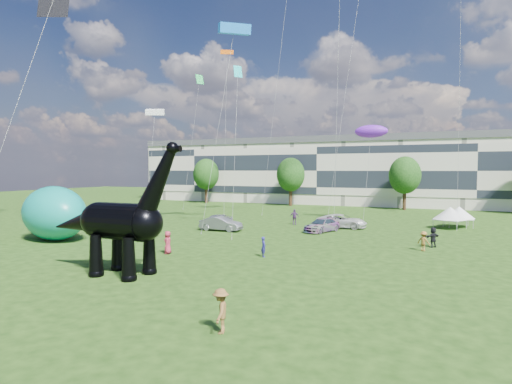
% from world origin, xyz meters
% --- Properties ---
extents(ground, '(220.00, 220.00, 0.00)m').
position_xyz_m(ground, '(0.00, 0.00, 0.00)').
color(ground, '#16330C').
rests_on(ground, ground).
extents(terrace_row, '(78.00, 11.00, 12.00)m').
position_xyz_m(terrace_row, '(-8.00, 62.00, 6.00)').
color(terrace_row, beige).
rests_on(terrace_row, ground).
extents(tree_far_left, '(5.20, 5.20, 9.44)m').
position_xyz_m(tree_far_left, '(-30.00, 53.00, 6.29)').
color(tree_far_left, '#382314').
rests_on(tree_far_left, ground).
extents(tree_mid_left, '(5.20, 5.20, 9.44)m').
position_xyz_m(tree_mid_left, '(-12.00, 53.00, 6.29)').
color(tree_mid_left, '#382314').
rests_on(tree_mid_left, ground).
extents(tree_mid_right, '(5.20, 5.20, 9.44)m').
position_xyz_m(tree_mid_right, '(8.00, 53.00, 6.29)').
color(tree_mid_right, '#382314').
rests_on(tree_mid_right, ground).
extents(dinosaur_sculpture, '(10.57, 2.94, 8.67)m').
position_xyz_m(dinosaur_sculpture, '(-5.08, -0.57, 3.28)').
color(dinosaur_sculpture, black).
rests_on(dinosaur_sculpture, ground).
extents(car_silver, '(2.48, 4.93, 1.61)m').
position_xyz_m(car_silver, '(-9.89, 21.14, 0.80)').
color(car_silver, silver).
rests_on(car_silver, ground).
extents(car_grey, '(4.75, 1.82, 1.54)m').
position_xyz_m(car_grey, '(-8.35, 19.32, 0.77)').
color(car_grey, slate).
rests_on(car_grey, ground).
extents(car_white, '(5.82, 2.91, 1.58)m').
position_xyz_m(car_white, '(3.32, 26.86, 0.79)').
color(car_white, silver).
rests_on(car_white, ground).
extents(car_dark, '(3.59, 5.33, 1.43)m').
position_xyz_m(car_dark, '(2.03, 22.98, 0.72)').
color(car_dark, '#595960').
rests_on(car_dark, ground).
extents(gazebo_near, '(4.71, 4.71, 2.50)m').
position_xyz_m(gazebo_near, '(14.69, 31.26, 1.76)').
color(gazebo_near, silver).
rests_on(gazebo_near, ground).
extents(gazebo_far, '(3.97, 3.97, 2.40)m').
position_xyz_m(gazebo_far, '(15.67, 33.32, 1.69)').
color(gazebo_far, white).
rests_on(gazebo_far, ground).
extents(gazebo_left, '(4.39, 4.39, 2.46)m').
position_xyz_m(gazebo_left, '(-23.14, 25.21, 1.73)').
color(gazebo_left, white).
rests_on(gazebo_left, ground).
extents(inflatable_teal, '(9.43, 7.46, 5.15)m').
position_xyz_m(inflatable_teal, '(-19.86, 7.44, 2.57)').
color(inflatable_teal, '#0B8D80').
rests_on(inflatable_teal, ground).
extents(visitors, '(56.90, 44.41, 1.88)m').
position_xyz_m(visitors, '(-0.81, 13.67, 0.87)').
color(visitors, '#48923A').
rests_on(visitors, ground).
extents(kites, '(54.75, 44.91, 30.27)m').
position_xyz_m(kites, '(-0.18, 30.29, 23.99)').
color(kites, red).
rests_on(kites, ground).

